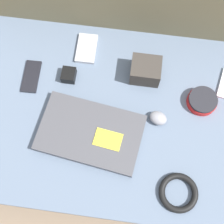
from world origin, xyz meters
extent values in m
plane|color=#7A6651|center=(0.00, 0.00, 0.00)|extent=(8.00, 8.00, 0.00)
cube|color=slate|center=(0.00, 0.00, 0.07)|extent=(1.00, 0.69, 0.14)
cube|color=#47474C|center=(-0.06, -0.08, 0.16)|extent=(0.37, 0.26, 0.03)
cube|color=yellow|center=(0.00, -0.10, 0.17)|extent=(0.10, 0.07, 0.00)
ellipsoid|color=gray|center=(0.16, 0.00, 0.16)|extent=(0.07, 0.06, 0.03)
cylinder|color=red|center=(0.31, 0.08, 0.15)|extent=(0.10, 0.10, 0.02)
cylinder|color=#232328|center=(0.31, 0.08, 0.17)|extent=(0.10, 0.10, 0.01)
cube|color=black|center=(-0.31, 0.10, 0.15)|extent=(0.06, 0.13, 0.01)
cube|color=#B7B7BC|center=(-0.13, 0.24, 0.15)|extent=(0.07, 0.12, 0.01)
cube|color=#38332D|center=(0.10, 0.16, 0.18)|extent=(0.10, 0.09, 0.07)
cube|color=black|center=(-0.17, 0.12, 0.16)|extent=(0.05, 0.05, 0.03)
torus|color=black|center=(0.24, -0.24, 0.15)|extent=(0.13, 0.13, 0.02)
camera|label=1|loc=(0.05, -0.36, 1.17)|focal=50.00mm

